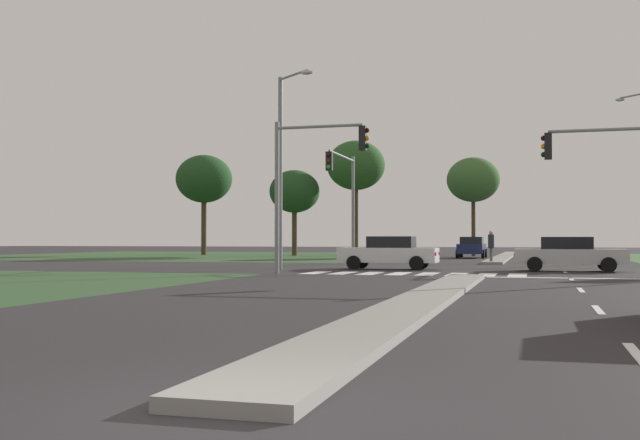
{
  "coord_description": "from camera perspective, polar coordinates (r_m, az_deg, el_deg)",
  "views": [
    {
      "loc": [
        2.35,
        -5.47,
        1.38
      ],
      "look_at": [
        -6.61,
        26.23,
        2.21
      ],
      "focal_mm": 43.0,
      "sensor_mm": 36.0,
      "label": 1
    }
  ],
  "objects": [
    {
      "name": "crosswalk_bar_near",
      "position": [
        31.54,
        -0.33,
        -3.94
      ],
      "size": [
        0.7,
        2.8,
        0.01
      ],
      "primitive_type": "cube",
      "color": "silver",
      "rests_on": "ground"
    },
    {
      "name": "treeline_second",
      "position": [
        64.94,
        -1.91,
        2.11
      ],
      "size": [
        4.26,
        4.26,
        7.25
      ],
      "color": "#423323",
      "rests_on": "ground"
    },
    {
      "name": "car_navy_third",
      "position": [
        57.54,
        11.23,
        -2.0
      ],
      "size": [
        2.02,
        4.51,
        1.55
      ],
      "rotation": [
        0.0,
        0.0,
        3.14
      ],
      "color": "#161E47",
      "rests_on": "ground"
    },
    {
      "name": "ground_plane",
      "position": [
        35.58,
        12.01,
        -3.63
      ],
      "size": [
        200.0,
        200.0,
        0.0
      ],
      "primitive_type": "plane",
      "color": "#282628"
    },
    {
      "name": "car_white_second",
      "position": [
        35.36,
        5.16,
        -2.42
      ],
      "size": [
        4.51,
        1.96,
        1.51
      ],
      "rotation": [
        0.0,
        0.0,
        1.57
      ],
      "color": "silver",
      "rests_on": "ground"
    },
    {
      "name": "grass_verge_far_left",
      "position": [
        66.14,
        -9.13,
        -2.61
      ],
      "size": [
        35.0,
        35.0,
        0.01
      ],
      "primitive_type": "cube",
      "color": "#2D4C28",
      "rests_on": "ground"
    },
    {
      "name": "median_island_far",
      "position": [
        60.53,
        13.58,
        -2.64
      ],
      "size": [
        1.2,
        36.0,
        0.14
      ],
      "primitive_type": "cube",
      "color": "gray",
      "rests_on": "ground"
    },
    {
      "name": "crosswalk_bar_sixth",
      "position": [
        30.45,
        10.14,
        -4.01
      ],
      "size": [
        0.7,
        2.8,
        0.01
      ],
      "primitive_type": "cube",
      "color": "silver",
      "rests_on": "ground"
    },
    {
      "name": "treeline_third",
      "position": [
        64.47,
        2.69,
        4.05
      ],
      "size": [
        4.88,
        4.88,
        9.66
      ],
      "color": "#423323",
      "rests_on": "ground"
    },
    {
      "name": "crosswalk_bar_second",
      "position": [
        31.24,
        1.7,
        -3.96
      ],
      "size": [
        0.7,
        2.8,
        0.01
      ],
      "primitive_type": "cube",
      "color": "silver",
      "rests_on": "ground"
    },
    {
      "name": "traffic_signal_near_left",
      "position": [
        30.26,
        -0.89,
        3.72
      ],
      "size": [
        3.86,
        0.32,
        6.07
      ],
      "color": "gray",
      "rests_on": "ground"
    },
    {
      "name": "treeline_near",
      "position": [
        68.53,
        -8.63,
        3.01
      ],
      "size": [
        4.97,
        4.97,
        8.84
      ],
      "color": "#423323",
      "rests_on": "ground"
    },
    {
      "name": "stop_bar_near",
      "position": [
        28.54,
        18.73,
        -4.12
      ],
      "size": [
        6.4,
        0.5,
        0.01
      ],
      "primitive_type": "cube",
      "color": "silver",
      "rests_on": "ground"
    },
    {
      "name": "crosswalk_bar_eighth",
      "position": [
        30.31,
        14.48,
        -3.99
      ],
      "size": [
        0.7,
        2.8,
        0.01
      ],
      "primitive_type": "cube",
      "color": "silver",
      "rests_on": "ground"
    },
    {
      "name": "lane_dash_fourth",
      "position": [
        27.93,
        18.18,
        -4.19
      ],
      "size": [
        0.14,
        2.0,
        0.01
      ],
      "primitive_type": "cube",
      "color": "silver",
      "rests_on": "ground"
    },
    {
      "name": "traffic_signal_near_right",
      "position": [
        29.17,
        22.37,
        3.51
      ],
      "size": [
        5.16,
        0.32,
        5.53
      ],
      "color": "gray",
      "rests_on": "ground"
    },
    {
      "name": "crosswalk_bar_seventh",
      "position": [
        30.36,
        12.31,
        -4.0
      ],
      "size": [
        0.7,
        2.8,
        0.01
      ],
      "primitive_type": "cube",
      "color": "silver",
      "rests_on": "ground"
    },
    {
      "name": "traffic_signal_far_left",
      "position": [
        41.43,
        1.86,
        2.48
      ],
      "size": [
        0.32,
        5.53,
        6.06
      ],
      "color": "gray",
      "rests_on": "ground"
    },
    {
      "name": "street_lamp_second",
      "position": [
        34.99,
        -2.78,
        4.47
      ],
      "size": [
        2.11,
        1.76,
        8.82
      ],
      "color": "gray",
      "rests_on": "ground"
    },
    {
      "name": "lane_dash_third",
      "position": [
        21.94,
        18.83,
        -4.96
      ],
      "size": [
        0.14,
        2.0,
        0.01
      ],
      "primitive_type": "cube",
      "color": "silver",
      "rests_on": "ground"
    },
    {
      "name": "lane_dash_near",
      "position": [
        10.03,
        22.52,
        -9.21
      ],
      "size": [
        0.14,
        2.0,
        0.01
      ],
      "primitive_type": "cube",
      "color": "silver",
      "rests_on": "ground"
    },
    {
      "name": "lane_dash_fifth",
      "position": [
        33.92,
        17.76,
        -3.69
      ],
      "size": [
        0.14,
        2.0,
        0.01
      ],
      "primitive_type": "cube",
      "color": "silver",
      "rests_on": "ground"
    },
    {
      "name": "median_island_near",
      "position": [
        16.69,
        7.69,
        -5.93
      ],
      "size": [
        1.2,
        22.0,
        0.14
      ],
      "primitive_type": "cube",
      "color": "gray",
      "rests_on": "ground"
    },
    {
      "name": "crosswalk_bar_third",
      "position": [
        30.98,
        3.77,
        -3.98
      ],
      "size": [
        0.7,
        2.8,
        0.01
      ],
      "primitive_type": "cube",
      "color": "silver",
      "rests_on": "ground"
    },
    {
      "name": "car_silver_fourth",
      "position": [
        34.61,
        18.06,
        -2.39
      ],
      "size": [
        4.64,
        2.01,
        1.48
      ],
      "rotation": [
        0.0,
        0.0,
        -1.57
      ],
      "color": "#B7B7BC",
      "rests_on": "ground"
    },
    {
      "name": "lane_dash_second",
      "position": [
        15.97,
        19.98,
        -6.29
      ],
      "size": [
        0.14,
        2.0,
        0.01
      ],
      "primitive_type": "cube",
      "color": "silver",
      "rests_on": "ground"
    },
    {
      "name": "treeline_fourth",
      "position": [
        63.53,
        11.33,
        2.94
      ],
      "size": [
        4.28,
        4.28,
        8.04
      ],
      "color": "#423323",
      "rests_on": "ground"
    },
    {
      "name": "crosswalk_bar_fifth",
      "position": [
        30.59,
        7.99,
        -4.0
      ],
      "size": [
        0.7,
        2.8,
        0.01
      ],
      "primitive_type": "cube",
      "color": "silver",
      "rests_on": "ground"
    },
    {
      "name": "pedestrian_at_median",
      "position": [
        44.23,
        12.61,
        -1.65
      ],
      "size": [
        0.34,
        0.34,
        1.73
      ],
      "rotation": [
        0.0,
        0.0,
        2.88
      ],
      "color": "#4C4C4C",
      "rests_on": "median_island_far"
    },
    {
      "name": "crosswalk_bar_fourth",
      "position": [
        30.76,
        5.87,
        -3.99
      ],
      "size": [
        0.7,
        2.8,
        0.01
      ],
      "primitive_type": "cube",
      "color": "silver",
      "rests_on": "ground"
    }
  ]
}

